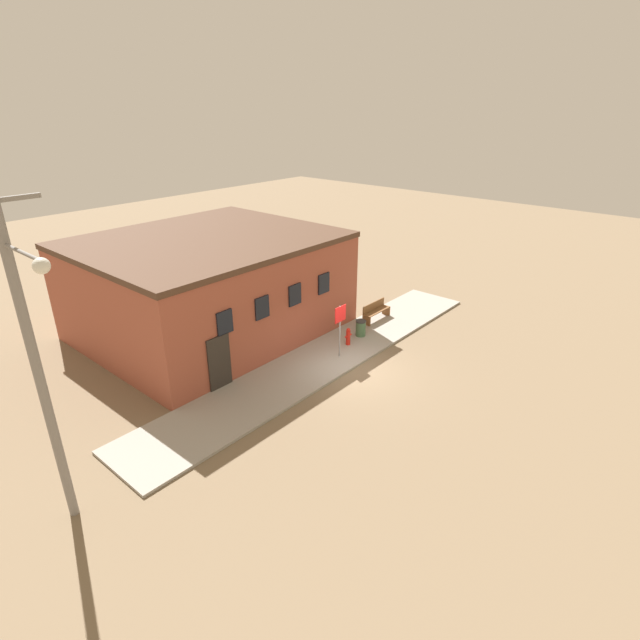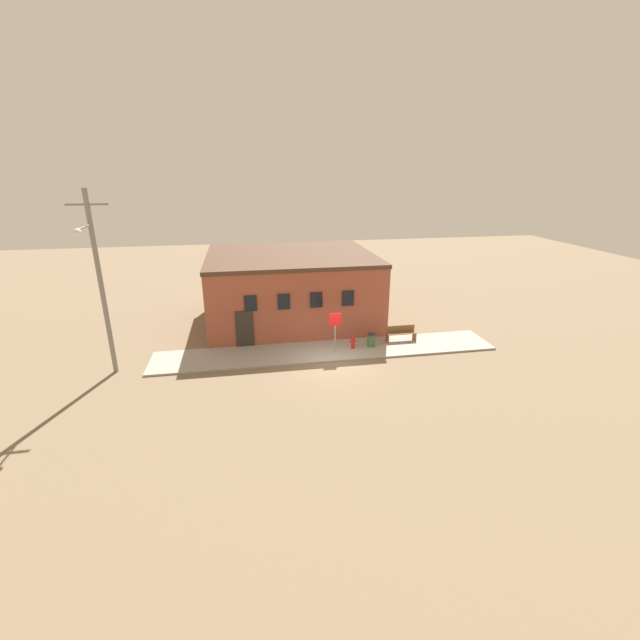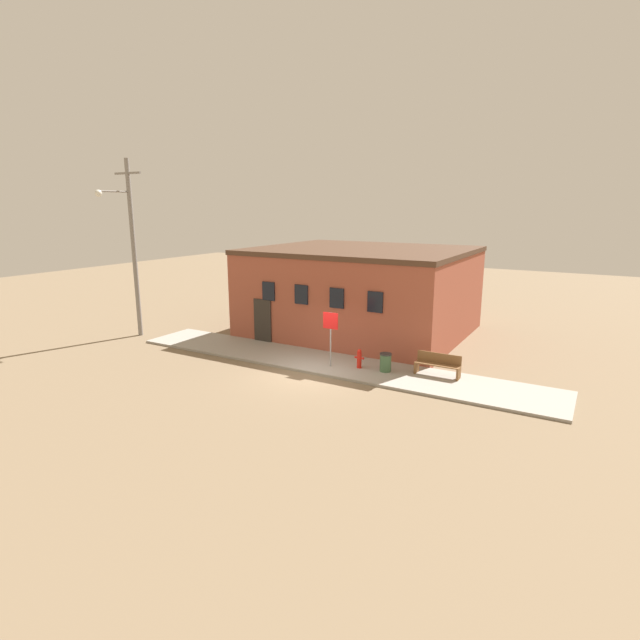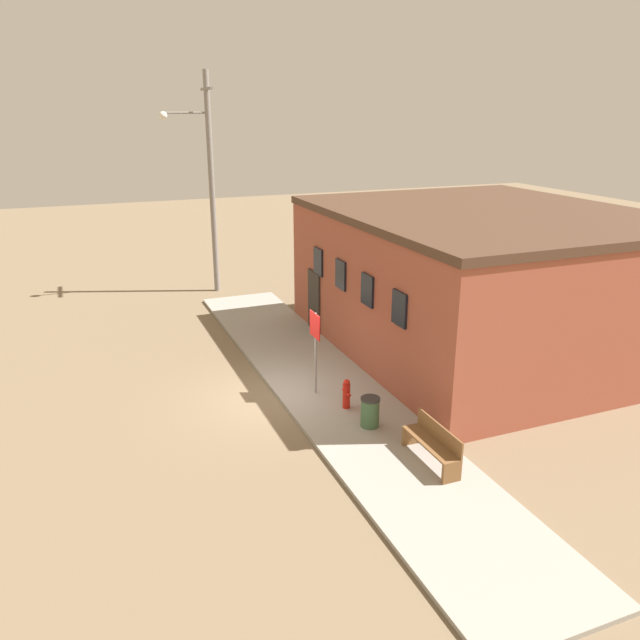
# 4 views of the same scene
# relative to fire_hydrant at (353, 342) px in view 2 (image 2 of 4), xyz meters

# --- Properties ---
(ground_plane) EXTENTS (80.00, 80.00, 0.00)m
(ground_plane) POSITION_rel_fire_hydrant_xyz_m (-1.50, -1.43, -0.51)
(ground_plane) COLOR #7A664C
(sidewalk) EXTENTS (19.01, 2.90, 0.11)m
(sidewalk) POSITION_rel_fire_hydrant_xyz_m (-1.50, 0.02, -0.45)
(sidewalk) COLOR #9E998E
(sidewalk) RESTS_ON ground
(brick_building) EXTENTS (10.70, 9.18, 4.49)m
(brick_building) POSITION_rel_fire_hydrant_xyz_m (-2.76, 6.00, 1.74)
(brick_building) COLOR #9E4C38
(brick_building) RESTS_ON ground
(fire_hydrant) EXTENTS (0.41, 0.19, 0.80)m
(fire_hydrant) POSITION_rel_fire_hydrant_xyz_m (0.00, 0.00, 0.00)
(fire_hydrant) COLOR red
(fire_hydrant) RESTS_ON sidewalk
(stop_sign) EXTENTS (0.68, 0.06, 2.29)m
(stop_sign) POSITION_rel_fire_hydrant_xyz_m (-1.12, -0.42, 1.21)
(stop_sign) COLOR gray
(stop_sign) RESTS_ON sidewalk
(bench) EXTENTS (1.76, 0.44, 0.88)m
(bench) POSITION_rel_fire_hydrant_xyz_m (3.08, 0.68, 0.05)
(bench) COLOR brown
(bench) RESTS_ON sidewalk
(trash_bin) EXTENTS (0.48, 0.48, 0.75)m
(trash_bin) POSITION_rel_fire_hydrant_xyz_m (1.11, 0.13, -0.02)
(trash_bin) COLOR #426642
(trash_bin) RESTS_ON sidewalk
(utility_pole) EXTENTS (1.80, 2.02, 8.91)m
(utility_pole) POSITION_rel_fire_hydrant_xyz_m (-12.47, -0.63, 4.30)
(utility_pole) COLOR gray
(utility_pole) RESTS_ON ground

